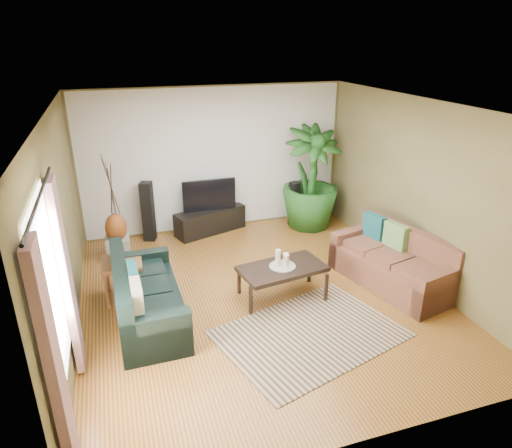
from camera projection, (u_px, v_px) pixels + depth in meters
name	position (u px, v px, depth m)	size (l,w,h in m)	color
floor	(260.00, 295.00, 6.67)	(5.50, 5.50, 0.00)	olive
ceiling	(261.00, 107.00, 5.63)	(5.50, 5.50, 0.00)	white
wall_back	(214.00, 160.00, 8.56)	(5.00, 5.00, 0.00)	olive
wall_front	(366.00, 322.00, 3.73)	(5.00, 5.00, 0.00)	olive
wall_left	(62.00, 232.00, 5.44)	(5.50, 5.50, 0.00)	olive
wall_right	(418.00, 191.00, 6.85)	(5.50, 5.50, 0.00)	olive
backwall_panel	(215.00, 160.00, 8.55)	(4.90, 4.90, 0.00)	white
window_pane	(51.00, 295.00, 4.02)	(1.80, 1.80, 0.00)	white
curtain_near	(55.00, 372.00, 3.47)	(0.08, 0.35, 2.20)	gray
curtain_far	(67.00, 279.00, 4.79)	(0.08, 0.35, 2.20)	gray
curtain_rod	(39.00, 198.00, 3.69)	(0.03, 0.03, 1.90)	black
sofa_left	(148.00, 292.00, 5.94)	(1.88, 0.81, 0.85)	black
sofa_right	(392.00, 259.00, 6.81)	(1.88, 0.85, 0.85)	brown
area_rug	(310.00, 334.00, 5.80)	(2.21, 1.56, 0.01)	tan
coffee_table	(282.00, 282.00, 6.54)	(1.20, 0.66, 0.49)	black
candle_tray	(282.00, 266.00, 6.44)	(0.37, 0.37, 0.02)	#9C9B96
candle_tall	(278.00, 258.00, 6.40)	(0.08, 0.08, 0.24)	beige
candle_mid	(286.00, 261.00, 6.38)	(0.08, 0.08, 0.19)	beige
candle_short	(286.00, 258.00, 6.48)	(0.08, 0.08, 0.15)	white
tv_stand	(210.00, 221.00, 8.72)	(1.36, 0.41, 0.45)	black
television	(209.00, 195.00, 8.52)	(1.00, 0.05, 0.59)	black
speaker_left	(148.00, 212.00, 8.28)	(0.20, 0.22, 1.10)	black
speaker_right	(294.00, 204.00, 8.95)	(0.16, 0.18, 0.89)	black
potted_plant	(311.00, 178.00, 8.71)	(1.10, 1.10, 1.97)	#1D511B
plant_pot	(309.00, 219.00, 9.03)	(0.36, 0.36, 0.28)	black
pedestal	(119.00, 248.00, 7.70)	(0.39, 0.39, 0.39)	#969693
vase	(116.00, 228.00, 7.55)	(0.35, 0.35, 0.49)	brown
side_table	(124.00, 279.00, 6.51)	(0.55, 0.55, 0.58)	brown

